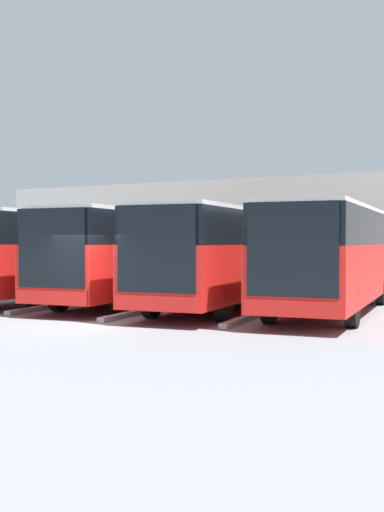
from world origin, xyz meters
TOP-DOWN VIEW (x-y plane):
  - ground_plane at (0.00, 0.00)m, footprint 600.00×600.00m
  - bus_0 at (-5.43, -5.98)m, footprint 3.56×11.12m
  - curb_divider_0 at (-3.62, -4.37)m, footprint 0.88×7.10m
  - bus_1 at (-1.81, -5.57)m, footprint 3.56×11.12m
  - curb_divider_1 at (0.00, -3.96)m, footprint 0.88×7.10m
  - bus_2 at (1.81, -5.67)m, footprint 3.56×11.12m
  - curb_divider_2 at (3.62, -4.05)m, footprint 0.88×7.10m
  - bus_3 at (5.43, -5.84)m, footprint 3.56×11.12m
  - station_building at (0.00, -23.49)m, footprint 37.91×14.36m

SIDE VIEW (x-z plane):
  - ground_plane at x=0.00m, z-range 0.00..0.00m
  - curb_divider_0 at x=-3.62m, z-range 0.00..0.15m
  - curb_divider_1 at x=0.00m, z-range 0.00..0.15m
  - curb_divider_2 at x=3.62m, z-range 0.00..0.15m
  - bus_0 at x=-5.43m, z-range 0.19..3.60m
  - bus_1 at x=-1.81m, z-range 0.19..3.60m
  - bus_2 at x=1.81m, z-range 0.19..3.60m
  - bus_3 at x=5.43m, z-range 0.19..3.60m
  - station_building at x=0.00m, z-range 0.03..5.78m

